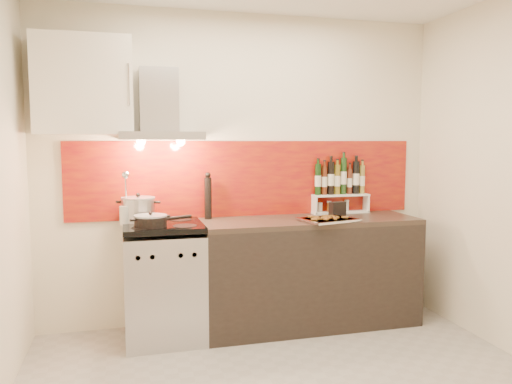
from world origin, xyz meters
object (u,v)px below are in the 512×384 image
object	(u,v)px
counter	(309,272)
stock_pot	(138,209)
pepper_mill	(208,196)
range_stove	(164,283)
saute_pan	(152,221)
baking_tray	(328,219)

from	to	relation	value
counter	stock_pot	xyz separation A→B (m)	(-1.38, 0.15, 0.56)
pepper_mill	stock_pot	bearing A→B (deg)	-174.77
counter	pepper_mill	size ratio (longest dim) A/B	4.66
range_stove	saute_pan	xyz separation A→B (m)	(-0.09, -0.11, 0.51)
range_stove	stock_pot	distance (m)	0.61
range_stove	baking_tray	bearing A→B (deg)	-7.04
saute_pan	pepper_mill	xyz separation A→B (m)	(0.47, 0.32, 0.13)
baking_tray	stock_pot	bearing A→B (deg)	168.03
stock_pot	pepper_mill	xyz separation A→B (m)	(0.56, 0.05, 0.08)
counter	stock_pot	bearing A→B (deg)	173.89
counter	baking_tray	size ratio (longest dim) A/B	3.68
range_stove	counter	world-z (taller)	range_stove
baking_tray	range_stove	bearing A→B (deg)	172.96
range_stove	baking_tray	xyz separation A→B (m)	(1.29, -0.16, 0.47)
saute_pan	baking_tray	bearing A→B (deg)	-1.95
stock_pot	saute_pan	distance (m)	0.28
counter	pepper_mill	xyz separation A→B (m)	(-0.82, 0.20, 0.64)
counter	pepper_mill	bearing A→B (deg)	166.33
baking_tray	saute_pan	bearing A→B (deg)	178.05
range_stove	saute_pan	bearing A→B (deg)	-129.16
pepper_mill	baking_tray	size ratio (longest dim) A/B	0.79
counter	saute_pan	distance (m)	1.39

